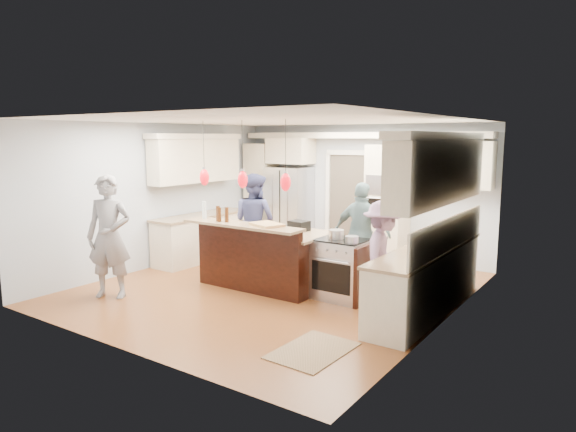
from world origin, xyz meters
name	(u,v)px	position (x,y,z in m)	size (l,w,h in m)	color
ground_plane	(276,288)	(0.00, 0.00, 0.00)	(6.00, 6.00, 0.00)	#9E552B
room_shell	(275,177)	(0.00, 0.00, 1.82)	(5.54, 6.04, 2.72)	#B2BCC6
refrigerator	(289,208)	(-1.55, 2.64, 0.90)	(0.90, 0.70, 1.80)	#B7B7BC
oven_column	(387,204)	(0.75, 2.67, 1.15)	(0.72, 0.69, 2.30)	beige
back_upper_cabinets	(324,174)	(-0.75, 2.76, 1.67)	(5.30, 0.61, 2.54)	beige
right_counter_run	(431,238)	(2.44, 0.30, 1.06)	(0.64, 3.10, 2.51)	beige
left_cabinets	(200,207)	(-2.44, 0.80, 1.06)	(0.64, 2.30, 2.51)	beige
kitchen_island	(266,256)	(-0.25, 0.07, 0.49)	(2.10, 1.46, 1.12)	black
island_range	(343,269)	(1.16, 0.15, 0.46)	(0.82, 0.71, 0.92)	#B7B7BC
pendant_lights	(243,179)	(-0.25, -0.51, 1.80)	(1.75, 0.15, 1.03)	black
person_bar_end	(109,237)	(-1.83, -1.80, 0.94)	(0.69, 0.45, 1.89)	gray
person_far_left	(255,221)	(-1.10, 0.85, 0.89)	(0.87, 0.68, 1.78)	navy
person_far_right	(362,233)	(1.00, 1.08, 0.85)	(1.00, 0.42, 1.70)	slate
person_range_side	(383,256)	(1.87, 0.00, 0.79)	(1.02, 0.59, 1.59)	#94739B
floor_rug	(313,351)	(1.82, -1.78, 0.01)	(0.71, 1.03, 0.01)	#9C7B55
water_bottle	(204,210)	(-1.08, -0.50, 1.26)	(0.07, 0.07, 0.28)	silver
beer_bottle_a	(219,214)	(-0.67, -0.59, 1.23)	(0.06, 0.06, 0.23)	#44220C
beer_bottle_b	(218,214)	(-0.72, -0.57, 1.24)	(0.06, 0.06, 0.25)	#44220C
beer_bottle_c	(227,215)	(-0.54, -0.56, 1.24)	(0.06, 0.06, 0.24)	#44220C
drink_can	(226,218)	(-0.58, -0.53, 1.18)	(0.06, 0.06, 0.11)	#B7B7BC
cutting_board	(267,224)	(0.17, -0.47, 1.14)	(0.49, 0.35, 0.04)	#DBB665
pot_large	(336,234)	(1.04, 0.13, 0.99)	(0.23, 0.23, 0.14)	#B7B7BC
pot_small	(352,239)	(1.37, 0.00, 0.97)	(0.19, 0.19, 0.10)	#B7B7BC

